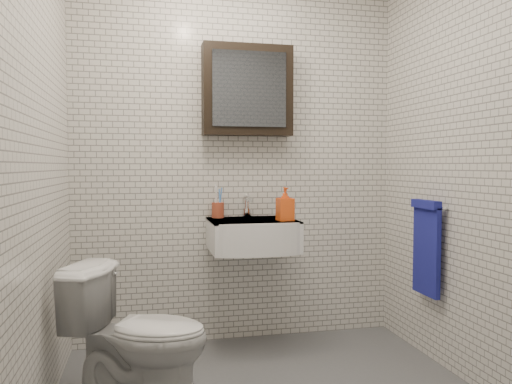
{
  "coord_description": "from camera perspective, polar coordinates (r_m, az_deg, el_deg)",
  "views": [
    {
      "loc": [
        -0.63,
        -2.36,
        1.2
      ],
      "look_at": [
        0.0,
        0.45,
        1.05
      ],
      "focal_mm": 35.0,
      "sensor_mm": 36.0,
      "label": 1
    }
  ],
  "objects": [
    {
      "name": "room_shell",
      "position": [
        2.46,
        2.27,
        9.29
      ],
      "size": [
        2.22,
        2.02,
        2.51
      ],
      "color": "silver",
      "rests_on": "ground"
    },
    {
      "name": "washbasin",
      "position": [
        3.2,
        -0.28,
        -4.91
      ],
      "size": [
        0.55,
        0.5,
        0.2
      ],
      "color": "white",
      "rests_on": "room_shell"
    },
    {
      "name": "faucet",
      "position": [
        3.37,
        -0.99,
        -1.75
      ],
      "size": [
        0.06,
        0.2,
        0.15
      ],
      "color": "silver",
      "rests_on": "washbasin"
    },
    {
      "name": "mirror_cabinet",
      "position": [
        3.39,
        -0.99,
        11.52
      ],
      "size": [
        0.6,
        0.15,
        0.6
      ],
      "color": "black",
      "rests_on": "room_shell"
    },
    {
      "name": "towel_rail",
      "position": [
        3.22,
        18.91,
        -5.6
      ],
      "size": [
        0.09,
        0.3,
        0.58
      ],
      "color": "silver",
      "rests_on": "room_shell"
    },
    {
      "name": "toothbrush_cup",
      "position": [
        3.35,
        -4.38,
        -1.98
      ],
      "size": [
        0.09,
        0.09,
        0.22
      ],
      "rotation": [
        0.0,
        0.0,
        -0.06
      ],
      "color": "#A04028",
      "rests_on": "washbasin"
    },
    {
      "name": "soap_bottle",
      "position": [
        3.15,
        3.35,
        -1.38
      ],
      "size": [
        0.1,
        0.11,
        0.21
      ],
      "primitive_type": "imported",
      "rotation": [
        0.0,
        0.0,
        0.08
      ],
      "color": "orange",
      "rests_on": "washbasin"
    },
    {
      "name": "toilet",
      "position": [
        2.65,
        -13.19,
        -15.64
      ],
      "size": [
        0.79,
        0.62,
        0.71
      ],
      "primitive_type": "imported",
      "rotation": [
        0.0,
        0.0,
        1.2
      ],
      "color": "white",
      "rests_on": "ground"
    }
  ]
}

